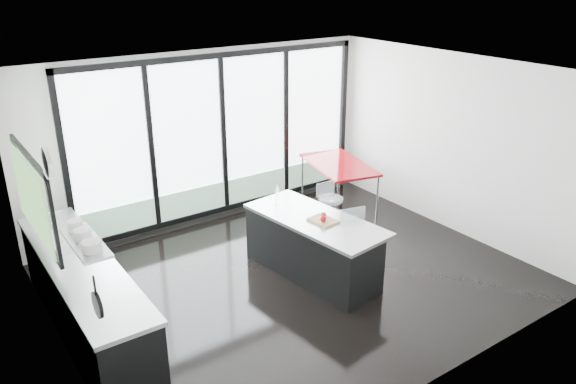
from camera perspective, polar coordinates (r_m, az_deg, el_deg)
floor at (r=7.82m, az=0.67°, el=-8.68°), size 6.00×5.00×0.00m
ceiling at (r=6.82m, az=0.77°, el=11.96°), size 6.00×5.00×0.00m
wall_back at (r=9.37m, az=-6.77°, el=5.01°), size 6.00×0.09×2.80m
wall_front at (r=5.56m, az=16.02°, el=-6.77°), size 6.00×0.00×2.80m
wall_left at (r=6.29m, az=-23.46°, el=-2.65°), size 0.26×5.00×2.80m
wall_right at (r=9.19m, az=16.16°, el=4.78°), size 0.00×5.00×2.80m
counter_cabinets at (r=6.95m, az=-19.88°, el=-9.97°), size 0.69×3.24×1.36m
island at (r=7.70m, az=2.42°, el=-5.59°), size 1.12×2.15×1.09m
bar_stool_near at (r=7.68m, az=6.95°, el=-6.22°), size 0.58×0.58×0.76m
bar_stool_far at (r=8.75m, az=4.32°, el=-2.66°), size 0.45×0.45×0.69m
red_table at (r=9.87m, az=5.11°, el=0.66°), size 1.20×1.68×0.81m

